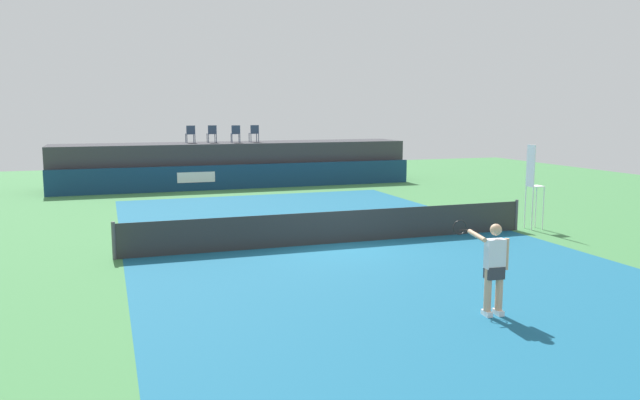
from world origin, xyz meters
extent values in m
plane|color=#3D7A42|center=(0.00, 3.00, 0.00)|extent=(48.00, 48.00, 0.00)
cube|color=#16597A|center=(0.00, 0.00, 0.00)|extent=(12.00, 22.00, 0.00)
cube|color=navy|center=(0.00, 13.50, 0.60)|extent=(18.00, 0.20, 1.20)
cube|color=white|center=(-2.23, 13.39, 0.66)|extent=(1.80, 0.02, 0.50)
cube|color=#38383D|center=(0.00, 15.30, 1.10)|extent=(18.00, 2.80, 2.20)
cylinder|color=#2D3D56|center=(-2.00, 15.68, 2.42)|extent=(0.04, 0.04, 0.44)
cylinder|color=#2D3D56|center=(-2.40, 15.67, 2.42)|extent=(0.04, 0.04, 0.44)
cylinder|color=#2D3D56|center=(-1.99, 15.28, 2.42)|extent=(0.04, 0.04, 0.44)
cylinder|color=#2D3D56|center=(-2.39, 15.27, 2.42)|extent=(0.04, 0.04, 0.44)
cube|color=#2D3D56|center=(-2.19, 15.47, 2.66)|extent=(0.45, 0.45, 0.03)
cube|color=#2D3D56|center=(-2.19, 15.27, 2.88)|extent=(0.44, 0.04, 0.42)
cylinder|color=#2D3D56|center=(-0.91, 15.67, 2.42)|extent=(0.04, 0.04, 0.44)
cylinder|color=#2D3D56|center=(-1.32, 15.66, 2.42)|extent=(0.04, 0.04, 0.44)
cylinder|color=#2D3D56|center=(-0.90, 15.27, 2.42)|extent=(0.04, 0.04, 0.44)
cylinder|color=#2D3D56|center=(-1.31, 15.26, 2.42)|extent=(0.04, 0.04, 0.44)
cube|color=#2D3D56|center=(-1.11, 15.46, 2.66)|extent=(0.45, 0.45, 0.03)
cube|color=#2D3D56|center=(-1.11, 15.26, 2.88)|extent=(0.44, 0.04, 0.42)
cylinder|color=#2D3D56|center=(0.27, 15.30, 2.42)|extent=(0.04, 0.04, 0.44)
cylinder|color=#2D3D56|center=(-0.14, 15.33, 2.42)|extent=(0.04, 0.04, 0.44)
cylinder|color=#2D3D56|center=(0.24, 14.90, 2.42)|extent=(0.04, 0.04, 0.44)
cylinder|color=#2D3D56|center=(-0.16, 14.92, 2.42)|extent=(0.04, 0.04, 0.44)
cube|color=#2D3D56|center=(0.05, 15.11, 2.66)|extent=(0.47, 0.47, 0.03)
cube|color=#2D3D56|center=(0.04, 14.90, 2.88)|extent=(0.44, 0.05, 0.42)
cylinder|color=#2D3D56|center=(1.24, 15.46, 2.42)|extent=(0.04, 0.04, 0.44)
cylinder|color=#2D3D56|center=(0.84, 15.44, 2.42)|extent=(0.04, 0.04, 0.44)
cylinder|color=#2D3D56|center=(1.25, 15.05, 2.42)|extent=(0.04, 0.04, 0.44)
cylinder|color=#2D3D56|center=(0.85, 15.04, 2.42)|extent=(0.04, 0.04, 0.44)
cube|color=#2D3D56|center=(1.05, 15.25, 2.66)|extent=(0.45, 0.45, 0.03)
cube|color=#2D3D56|center=(1.05, 15.04, 2.88)|extent=(0.44, 0.04, 0.42)
cylinder|color=white|center=(7.07, -0.21, 0.70)|extent=(0.04, 0.04, 1.40)
cylinder|color=white|center=(7.10, 0.19, 0.70)|extent=(0.04, 0.04, 1.40)
cylinder|color=white|center=(6.67, -0.19, 0.70)|extent=(0.04, 0.04, 1.40)
cylinder|color=white|center=(6.69, 0.21, 0.70)|extent=(0.04, 0.04, 1.40)
cube|color=white|center=(6.88, 0.00, 1.41)|extent=(0.47, 0.47, 0.03)
cube|color=white|center=(6.68, 0.01, 2.09)|extent=(0.05, 0.44, 1.33)
cube|color=#2D2D2D|center=(0.00, 0.00, 0.47)|extent=(12.40, 0.02, 0.95)
cylinder|color=#4C4C51|center=(-6.20, 0.00, 0.50)|extent=(0.10, 0.10, 1.00)
cylinder|color=#4C4C51|center=(6.20, 0.00, 0.50)|extent=(0.10, 0.10, 1.00)
cube|color=white|center=(0.66, -7.05, 0.05)|extent=(0.14, 0.27, 0.10)
cylinder|color=tan|center=(0.66, -7.05, 0.51)|extent=(0.14, 0.14, 0.82)
cube|color=white|center=(0.42, -7.03, 0.05)|extent=(0.14, 0.27, 0.10)
cylinder|color=tan|center=(0.42, -7.03, 0.51)|extent=(0.14, 0.14, 0.82)
cube|color=#333338|center=(0.54, -7.04, 0.84)|extent=(0.36, 0.25, 0.24)
cube|color=silver|center=(0.54, -7.04, 1.20)|extent=(0.37, 0.23, 0.56)
sphere|color=tan|center=(0.54, -7.04, 1.66)|extent=(0.22, 0.22, 0.22)
cylinder|color=tan|center=(0.78, -7.06, 1.18)|extent=(0.09, 0.09, 0.60)
cylinder|color=tan|center=(0.32, -6.75, 1.50)|extent=(0.14, 0.61, 0.14)
cylinder|color=black|center=(0.35, -6.33, 1.53)|extent=(0.30, 0.06, 0.03)
torus|color=black|center=(0.38, -6.05, 1.53)|extent=(0.30, 0.05, 0.30)
sphere|color=#D8EA33|center=(1.84, 2.98, 0.04)|extent=(0.07, 0.07, 0.07)
camera|label=1|loc=(-6.28, -16.82, 3.88)|focal=35.12mm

